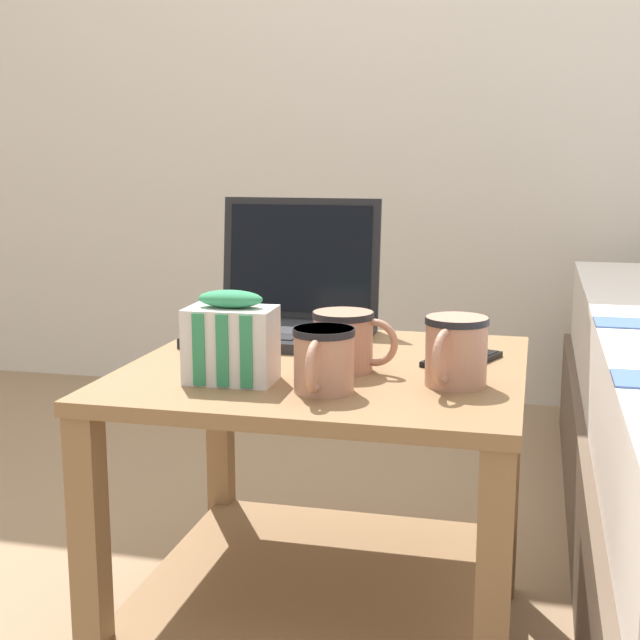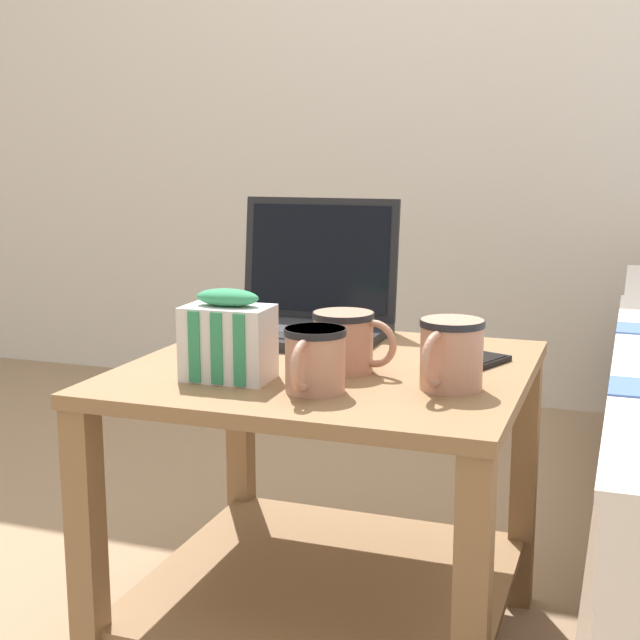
{
  "view_description": "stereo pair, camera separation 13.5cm",
  "coord_description": "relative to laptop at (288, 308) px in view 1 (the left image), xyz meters",
  "views": [
    {
      "loc": [
        0.31,
        -1.33,
        0.82
      ],
      "look_at": [
        0.0,
        -0.04,
        0.57
      ],
      "focal_mm": 50.0,
      "sensor_mm": 36.0,
      "label": 1
    },
    {
      "loc": [
        0.44,
        -1.3,
        0.82
      ],
      "look_at": [
        0.0,
        -0.04,
        0.57
      ],
      "focal_mm": 50.0,
      "sensor_mm": 36.0,
      "label": 2
    }
  ],
  "objects": [
    {
      "name": "laptop",
      "position": [
        0.0,
        0.0,
        0.0
      ],
      "size": [
        0.31,
        0.26,
        0.25
      ],
      "color": "black",
      "rests_on": "bedside_table"
    },
    {
      "name": "cell_phone",
      "position": [
        0.33,
        -0.14,
        -0.04
      ],
      "size": [
        0.12,
        0.16,
        0.01
      ],
      "color": "black",
      "rests_on": "bedside_table"
    },
    {
      "name": "bedside_table",
      "position": [
        0.12,
        -0.21,
        -0.22
      ],
      "size": [
        0.62,
        0.59,
        0.49
      ],
      "color": "olive",
      "rests_on": "ground_plane"
    },
    {
      "name": "mug_front_left",
      "position": [
        0.33,
        -0.29,
        0.01
      ],
      "size": [
        0.09,
        0.13,
        0.1
      ],
      "color": "tan",
      "rests_on": "bedside_table"
    },
    {
      "name": "mug_front_right",
      "position": [
        0.15,
        -0.37,
        0.0
      ],
      "size": [
        0.09,
        0.13,
        0.09
      ],
      "color": "tan",
      "rests_on": "bedside_table"
    },
    {
      "name": "mug_mid_center",
      "position": [
        0.16,
        -0.24,
        0.0
      ],
      "size": [
        0.13,
        0.09,
        0.09
      ],
      "color": "tan",
      "rests_on": "bedside_table"
    },
    {
      "name": "back_wall",
      "position": [
        0.12,
        1.42,
        0.71
      ],
      "size": [
        8.0,
        0.05,
        2.5
      ],
      "color": "beige",
      "rests_on": "ground_plane"
    },
    {
      "name": "snack_bag",
      "position": [
        0.01,
        -0.35,
        0.01
      ],
      "size": [
        0.13,
        0.09,
        0.14
      ],
      "color": "silver",
      "rests_on": "bedside_table"
    }
  ]
}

